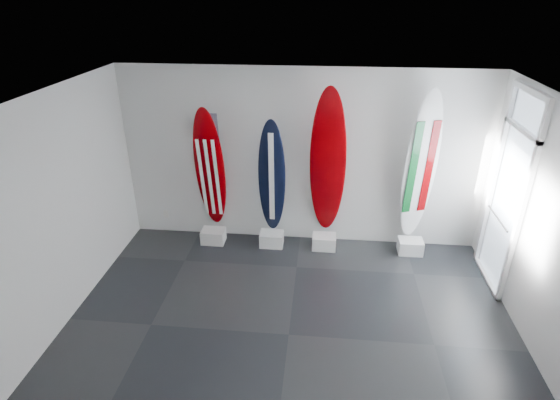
# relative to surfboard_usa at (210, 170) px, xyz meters

# --- Properties ---
(floor) EXTENTS (6.00, 6.00, 0.00)m
(floor) POSITION_rel_surfboard_usa_xyz_m (1.51, -2.28, -1.34)
(floor) COLOR black
(floor) RESTS_ON ground
(ceiling) EXTENTS (6.00, 6.00, 0.00)m
(ceiling) POSITION_rel_surfboard_usa_xyz_m (1.51, -2.28, 1.66)
(ceiling) COLOR white
(ceiling) RESTS_ON wall_back
(wall_back) EXTENTS (6.00, 0.00, 6.00)m
(wall_back) POSITION_rel_surfboard_usa_xyz_m (1.51, 0.22, 0.16)
(wall_back) COLOR silver
(wall_back) RESTS_ON ground
(wall_left) EXTENTS (0.00, 5.00, 5.00)m
(wall_left) POSITION_rel_surfboard_usa_xyz_m (-1.49, -2.28, 0.16)
(wall_left) COLOR silver
(wall_left) RESTS_ON ground
(display_block_usa) EXTENTS (0.40, 0.30, 0.24)m
(display_block_usa) POSITION_rel_surfboard_usa_xyz_m (0.00, -0.10, -1.22)
(display_block_usa) COLOR white
(display_block_usa) RESTS_ON floor
(surfboard_usa) EXTENTS (0.51, 0.46, 2.21)m
(surfboard_usa) POSITION_rel_surfboard_usa_xyz_m (0.00, 0.00, 0.00)
(surfboard_usa) COLOR #870003
(surfboard_usa) RESTS_ON display_block_usa
(display_block_navy) EXTENTS (0.40, 0.30, 0.24)m
(display_block_navy) POSITION_rel_surfboard_usa_xyz_m (1.03, -0.10, -1.22)
(display_block_navy) COLOR white
(display_block_navy) RESTS_ON floor
(surfboard_navy) EXTENTS (0.46, 0.22, 2.01)m
(surfboard_navy) POSITION_rel_surfboard_usa_xyz_m (1.03, 0.00, -0.10)
(surfboard_navy) COLOR black
(surfboard_navy) RESTS_ON display_block_navy
(display_block_swiss) EXTENTS (0.40, 0.30, 0.24)m
(display_block_swiss) POSITION_rel_surfboard_usa_xyz_m (1.94, -0.10, -1.22)
(display_block_swiss) COLOR white
(display_block_swiss) RESTS_ON floor
(surfboard_swiss) EXTENTS (0.62, 0.48, 2.57)m
(surfboard_swiss) POSITION_rel_surfboard_usa_xyz_m (1.94, 0.00, 0.18)
(surfboard_swiss) COLOR #870003
(surfboard_swiss) RESTS_ON display_block_swiss
(display_block_italy) EXTENTS (0.40, 0.30, 0.24)m
(display_block_italy) POSITION_rel_surfboard_usa_xyz_m (3.40, -0.10, -1.22)
(display_block_italy) COLOR white
(display_block_italy) RESTS_ON floor
(surfboard_italy) EXTENTS (0.62, 0.41, 2.55)m
(surfboard_italy) POSITION_rel_surfboard_usa_xyz_m (3.40, 0.00, 0.17)
(surfboard_italy) COLOR white
(surfboard_italy) RESTS_ON display_block_italy
(wall_outlet) EXTENTS (0.09, 0.02, 0.13)m
(wall_outlet) POSITION_rel_surfboard_usa_xyz_m (-0.94, 0.20, -0.99)
(wall_outlet) COLOR silver
(wall_outlet) RESTS_ON wall_back
(glass_door) EXTENTS (0.12, 1.16, 2.85)m
(glass_door) POSITION_rel_surfboard_usa_xyz_m (4.48, -0.73, 0.09)
(glass_door) COLOR white
(glass_door) RESTS_ON floor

